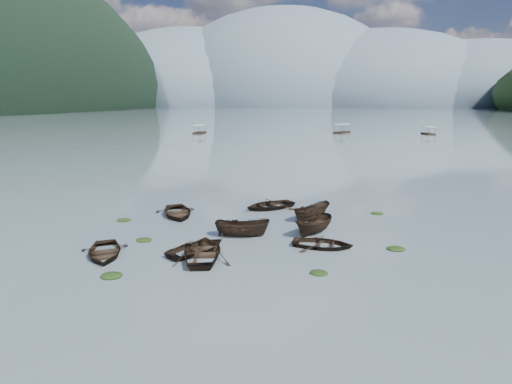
# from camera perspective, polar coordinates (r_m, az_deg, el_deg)

# --- Properties ---
(ground_plane) EXTENTS (2400.00, 2400.00, 0.00)m
(ground_plane) POSITION_cam_1_polar(r_m,az_deg,el_deg) (23.47, -3.97, -11.23)
(ground_plane) COLOR slate
(haze_mtn_a) EXTENTS (520.00, 520.00, 280.00)m
(haze_mtn_a) POSITION_cam_1_polar(r_m,az_deg,el_deg) (958.24, -8.58, 12.02)
(haze_mtn_a) COLOR #475666
(haze_mtn_a) RESTS_ON ground
(haze_mtn_b) EXTENTS (520.00, 520.00, 340.00)m
(haze_mtn_b) POSITION_cam_1_polar(r_m,az_deg,el_deg) (923.29, 3.71, 12.11)
(haze_mtn_b) COLOR #475666
(haze_mtn_b) RESTS_ON ground
(haze_mtn_c) EXTENTS (520.00, 520.00, 260.00)m
(haze_mtn_c) POSITION_cam_1_polar(r_m,az_deg,el_deg) (930.96, 16.35, 11.64)
(haze_mtn_c) COLOR #475666
(haze_mtn_c) RESTS_ON ground
(haze_mtn_d) EXTENTS (520.00, 520.00, 220.00)m
(haze_mtn_d) POSITION_cam_1_polar(r_m,az_deg,el_deg) (973.60, 27.06, 10.81)
(haze_mtn_d) COLOR #475666
(haze_mtn_d) RESTS_ON ground
(rowboat_0) EXTENTS (4.60, 5.16, 0.88)m
(rowboat_0) POSITION_cam_1_polar(r_m,az_deg,el_deg) (27.37, -20.84, -8.50)
(rowboat_0) COLOR black
(rowboat_0) RESTS_ON ground
(rowboat_1) EXTENTS (5.03, 5.27, 0.89)m
(rowboat_1) POSITION_cam_1_polar(r_m,az_deg,el_deg) (26.51, -8.34, -8.45)
(rowboat_1) COLOR black
(rowboat_1) RESTS_ON ground
(rowboat_2) EXTENTS (4.10, 1.78, 1.55)m
(rowboat_2) POSITION_cam_1_polar(r_m,az_deg,el_deg) (29.10, -1.97, -6.37)
(rowboat_2) COLOR black
(rowboat_2) RESTS_ON ground
(rowboat_3) EXTENTS (4.39, 5.52, 1.02)m
(rowboat_3) POSITION_cam_1_polar(r_m,az_deg,el_deg) (25.76, -7.53, -9.08)
(rowboat_3) COLOR black
(rowboat_3) RESTS_ON ground
(rowboat_4) EXTENTS (4.33, 3.31, 0.84)m
(rowboat_4) POSITION_cam_1_polar(r_m,az_deg,el_deg) (27.40, 9.48, -7.78)
(rowboat_4) COLOR black
(rowboat_4) RESTS_ON ground
(rowboat_5) EXTENTS (3.53, 4.12, 1.54)m
(rowboat_5) POSITION_cam_1_polar(r_m,az_deg,el_deg) (30.01, 8.28, -5.90)
(rowboat_5) COLOR black
(rowboat_5) RESTS_ON ground
(rowboat_6) EXTENTS (5.22, 5.87, 1.00)m
(rowboat_6) POSITION_cam_1_polar(r_m,az_deg,el_deg) (34.91, -11.18, -3.34)
(rowboat_6) COLOR black
(rowboat_6) RESTS_ON ground
(rowboat_7) EXTENTS (5.88, 5.62, 0.99)m
(rowboat_7) POSITION_cam_1_polar(r_m,az_deg,el_deg) (36.65, 1.95, -2.33)
(rowboat_7) COLOR black
(rowboat_7) RESTS_ON ground
(rowboat_8) EXTENTS (3.77, 3.87, 1.52)m
(rowboat_8) POSITION_cam_1_polar(r_m,az_deg,el_deg) (33.58, 7.95, -3.86)
(rowboat_8) COLOR black
(rowboat_8) RESTS_ON ground
(weed_clump_0) EXTENTS (1.23, 1.00, 0.27)m
(weed_clump_0) POSITION_cam_1_polar(r_m,az_deg,el_deg) (24.12, -19.93, -11.32)
(weed_clump_0) COLOR black
(weed_clump_0) RESTS_ON ground
(weed_clump_1) EXTENTS (1.13, 0.91, 0.25)m
(weed_clump_1) POSITION_cam_1_polar(r_m,az_deg,el_deg) (29.29, -15.69, -6.73)
(weed_clump_1) COLOR black
(weed_clump_1) RESTS_ON ground
(weed_clump_2) EXTENTS (1.06, 0.85, 0.23)m
(weed_clump_2) POSITION_cam_1_polar(r_m,az_deg,el_deg) (23.39, 8.97, -11.45)
(weed_clump_2) COLOR black
(weed_clump_2) RESTS_ON ground
(weed_clump_3) EXTENTS (0.98, 0.83, 0.22)m
(weed_clump_3) POSITION_cam_1_polar(r_m,az_deg,el_deg) (33.39, 7.05, -3.93)
(weed_clump_3) COLOR black
(weed_clump_3) RESTS_ON ground
(weed_clump_4) EXTENTS (1.23, 0.98, 0.25)m
(weed_clump_4) POSITION_cam_1_polar(r_m,az_deg,el_deg) (28.17, 19.36, -7.78)
(weed_clump_4) COLOR black
(weed_clump_4) RESTS_ON ground
(weed_clump_5) EXTENTS (1.17, 0.95, 0.25)m
(weed_clump_5) POSITION_cam_1_polar(r_m,az_deg,el_deg) (34.54, -18.35, -3.94)
(weed_clump_5) COLOR black
(weed_clump_5) RESTS_ON ground
(weed_clump_6) EXTENTS (1.05, 0.88, 0.22)m
(weed_clump_6) POSITION_cam_1_polar(r_m,az_deg,el_deg) (31.99, -3.79, -4.61)
(weed_clump_6) COLOR black
(weed_clump_6) RESTS_ON ground
(weed_clump_7) EXTENTS (1.10, 0.88, 0.24)m
(weed_clump_7) POSITION_cam_1_polar(r_m,az_deg,el_deg) (36.33, 16.94, -3.03)
(weed_clump_7) COLOR black
(weed_clump_7) RESTS_ON ground
(pontoon_left) EXTENTS (2.82, 6.60, 2.52)m
(pontoon_left) POSITION_cam_1_polar(r_m,az_deg,el_deg) (126.70, -8.07, 8.30)
(pontoon_left) COLOR black
(pontoon_left) RESTS_ON ground
(pontoon_centre) EXTENTS (5.87, 7.38, 2.63)m
(pontoon_centre) POSITION_cam_1_polar(r_m,az_deg,el_deg) (130.14, 12.15, 8.25)
(pontoon_centre) COLOR black
(pontoon_centre) RESTS_ON ground
(pontoon_right) EXTENTS (3.00, 6.06, 2.24)m
(pontoon_right) POSITION_cam_1_polar(r_m,az_deg,el_deg) (132.53, 23.39, 7.58)
(pontoon_right) COLOR black
(pontoon_right) RESTS_ON ground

